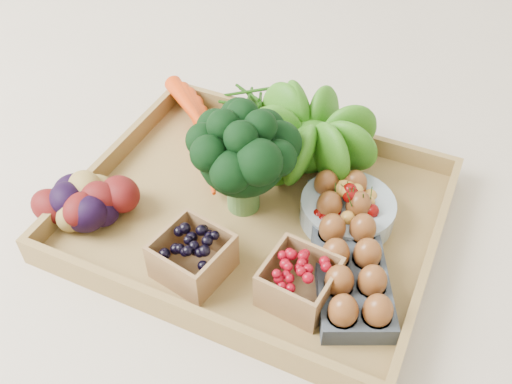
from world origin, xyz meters
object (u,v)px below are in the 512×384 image
at_px(broccoli, 243,175).
at_px(egg_carton, 347,254).
at_px(tray, 256,216).
at_px(cherry_bowl, 347,210).

height_order(broccoli, egg_carton, broccoli).
relative_size(tray, egg_carton, 1.98).
bearing_deg(cherry_bowl, tray, -160.92).
bearing_deg(egg_carton, cherry_bowl, 83.50).
distance_m(broccoli, cherry_bowl, 0.17).
bearing_deg(cherry_bowl, egg_carton, -71.62).
bearing_deg(egg_carton, broccoli, 143.11).
distance_m(tray, egg_carton, 0.17).
xyz_separation_m(tray, egg_carton, (0.16, -0.03, 0.02)).
bearing_deg(broccoli, tray, -12.66).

